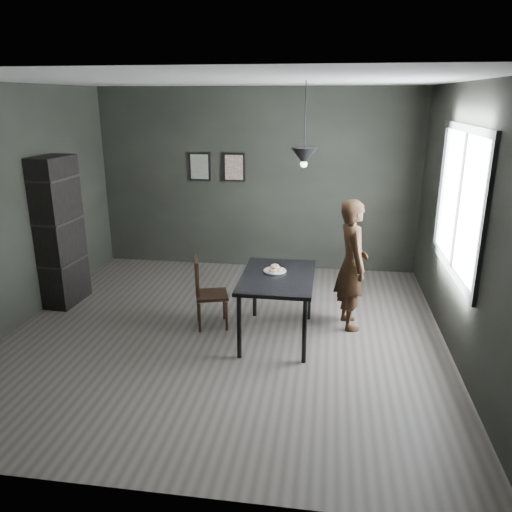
# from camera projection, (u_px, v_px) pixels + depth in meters

# --- Properties ---
(ground) EXTENTS (5.00, 5.00, 0.00)m
(ground) POSITION_uv_depth(u_px,v_px,m) (226.00, 333.00, 5.85)
(ground) COLOR #34302D
(ground) RESTS_ON ground
(back_wall) EXTENTS (5.00, 0.10, 2.80)m
(back_wall) POSITION_uv_depth(u_px,v_px,m) (257.00, 180.00, 7.78)
(back_wall) COLOR black
(back_wall) RESTS_ON ground
(ceiling) EXTENTS (5.00, 5.00, 0.02)m
(ceiling) POSITION_uv_depth(u_px,v_px,m) (221.00, 80.00, 4.99)
(ceiling) COLOR silver
(ceiling) RESTS_ON ground
(window_assembly) EXTENTS (0.04, 1.96, 1.56)m
(window_assembly) POSITION_uv_depth(u_px,v_px,m) (459.00, 201.00, 5.20)
(window_assembly) COLOR white
(window_assembly) RESTS_ON ground
(cafe_table) EXTENTS (0.80, 1.20, 0.75)m
(cafe_table) POSITION_uv_depth(u_px,v_px,m) (277.00, 282.00, 5.56)
(cafe_table) COLOR black
(cafe_table) RESTS_ON ground
(white_plate) EXTENTS (0.23, 0.23, 0.01)m
(white_plate) POSITION_uv_depth(u_px,v_px,m) (275.00, 271.00, 5.65)
(white_plate) COLOR white
(white_plate) RESTS_ON cafe_table
(donut_pile) EXTENTS (0.16, 0.17, 0.08)m
(donut_pile) POSITION_uv_depth(u_px,v_px,m) (275.00, 269.00, 5.64)
(donut_pile) COLOR beige
(donut_pile) RESTS_ON white_plate
(woman) EXTENTS (0.49, 0.64, 1.55)m
(woman) POSITION_uv_depth(u_px,v_px,m) (352.00, 265.00, 5.82)
(woman) COLOR black
(woman) RESTS_ON ground
(wood_chair) EXTENTS (0.46, 0.46, 0.85)m
(wood_chair) POSITION_uv_depth(u_px,v_px,m) (205.00, 288.00, 5.89)
(wood_chair) COLOR black
(wood_chair) RESTS_ON ground
(shelf_unit) EXTENTS (0.41, 0.67, 1.94)m
(shelf_unit) POSITION_uv_depth(u_px,v_px,m) (59.00, 232.00, 6.46)
(shelf_unit) COLOR black
(shelf_unit) RESTS_ON ground
(pendant_lamp) EXTENTS (0.28, 0.28, 0.86)m
(pendant_lamp) POSITION_uv_depth(u_px,v_px,m) (304.00, 156.00, 5.20)
(pendant_lamp) COLOR black
(pendant_lamp) RESTS_ON ground
(framed_print_left) EXTENTS (0.34, 0.04, 0.44)m
(framed_print_left) POSITION_uv_depth(u_px,v_px,m) (200.00, 167.00, 7.81)
(framed_print_left) COLOR black
(framed_print_left) RESTS_ON ground
(framed_print_right) EXTENTS (0.34, 0.04, 0.44)m
(framed_print_right) POSITION_uv_depth(u_px,v_px,m) (234.00, 167.00, 7.73)
(framed_print_right) COLOR black
(framed_print_right) RESTS_ON ground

